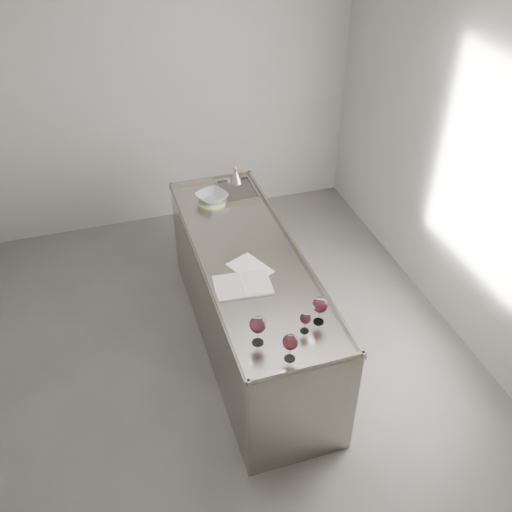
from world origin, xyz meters
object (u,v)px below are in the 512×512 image
object	(u,v)px
wine_glass_right	(320,306)
notebook	(243,285)
wine_glass_left	(258,325)
counter	(249,301)
ceramic_bowl	(212,197)
wine_funnel	(236,177)
wine_glass_small	(305,319)
wine_glass_middle	(290,343)

from	to	relation	value
wine_glass_right	notebook	size ratio (longest dim) A/B	0.47
wine_glass_left	notebook	distance (m)	0.58
counter	notebook	distance (m)	0.60
ceramic_bowl	wine_funnel	xyz separation A→B (m)	(0.29, 0.27, 0.01)
wine_glass_left	wine_glass_small	distance (m)	0.32
wine_glass_middle	wine_glass_small	bearing A→B (deg)	48.34
counter	notebook	world-z (taller)	counter
wine_glass_right	ceramic_bowl	bearing A→B (deg)	100.35
counter	notebook	bearing A→B (deg)	-113.70
counter	ceramic_bowl	size ratio (longest dim) A/B	9.57
counter	wine_funnel	world-z (taller)	wine_funnel
wine_glass_middle	wine_glass_small	size ratio (longest dim) A/B	1.30
wine_glass_left	wine_glass_middle	size ratio (longest dim) A/B	1.08
notebook	wine_funnel	world-z (taller)	wine_funnel
wine_glass_small	notebook	xyz separation A→B (m)	(-0.25, 0.55, -0.10)
wine_glass_right	notebook	distance (m)	0.63
counter	wine_glass_middle	bearing A→B (deg)	-93.74
wine_glass_small	counter	bearing A→B (deg)	96.56
wine_glass_left	ceramic_bowl	world-z (taller)	wine_glass_left
notebook	ceramic_bowl	xyz separation A→B (m)	(0.07, 1.15, 0.05)
wine_glass_small	wine_glass_left	bearing A→B (deg)	-178.66
counter	ceramic_bowl	distance (m)	0.97
counter	wine_glass_small	world-z (taller)	wine_glass_small
wine_glass_middle	counter	bearing A→B (deg)	86.26
counter	wine_glass_left	distance (m)	1.11
counter	wine_glass_left	xyz separation A→B (m)	(-0.21, -0.89, 0.62)
wine_glass_left	ceramic_bowl	distance (m)	1.72
wine_glass_left	notebook	world-z (taller)	wine_glass_left
notebook	wine_funnel	distance (m)	1.46
wine_glass_middle	ceramic_bowl	size ratio (longest dim) A/B	0.77
wine_glass_small	wine_funnel	xyz separation A→B (m)	(0.10, 1.97, -0.05)
counter	wine_funnel	size ratio (longest dim) A/B	13.15
wine_glass_middle	notebook	world-z (taller)	wine_glass_middle
counter	wine_glass_left	bearing A→B (deg)	-103.47
wine_glass_right	wine_funnel	world-z (taller)	wine_glass_right
wine_glass_left	wine_funnel	distance (m)	2.02
notebook	wine_funnel	xyz separation A→B (m)	(0.35, 1.41, 0.05)
wine_glass_middle	wine_funnel	size ratio (longest dim) A/B	1.05
wine_glass_middle	ceramic_bowl	world-z (taller)	wine_glass_middle
wine_glass_left	wine_funnel	bearing A→B (deg)	77.97
wine_glass_left	ceramic_bowl	xyz separation A→B (m)	(0.13, 1.71, -0.10)
notebook	ceramic_bowl	world-z (taller)	ceramic_bowl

